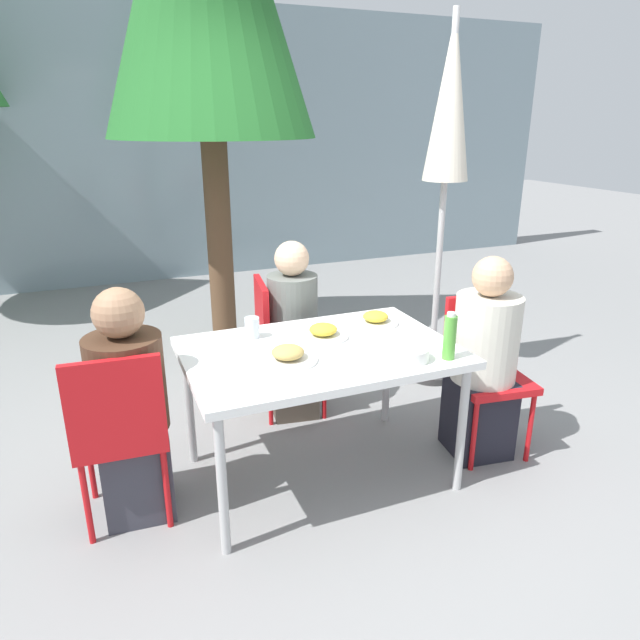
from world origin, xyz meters
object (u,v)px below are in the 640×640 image
Objects in this scene: closed_umbrella at (449,123)px; chair_far at (279,337)px; person_left at (131,412)px; person_right at (483,365)px; person_far at (293,335)px; drinking_cup at (252,328)px; chair_right at (484,362)px; salad_bowl at (408,353)px; bottle at (450,337)px; chair_left at (120,426)px.

chair_far is at bearing -176.39° from closed_umbrella.
person_left is 1.83m from person_right.
person_far reaches higher than drinking_cup.
chair_far is at bearing 58.18° from drinking_cup.
person_far is at bearing -33.02° from chair_right.
salad_bowl is (-0.89, -1.11, -1.01)m from closed_umbrella.
person_far reaches higher than bottle.
person_far is at bearing 48.60° from drinking_cup.
chair_right is 3.80× the size of bottle.
salad_bowl is (0.30, -1.03, 0.24)m from chair_far.
salad_bowl is (1.24, -0.34, 0.23)m from person_left.
person_far is at bearing 103.11° from salad_bowl.
bottle reaches higher than drinking_cup.
chair_far is 0.10m from person_far.
bottle is at bearing -121.26° from closed_umbrella.
person_left is 1.00× the size of person_far.
person_far is at bearing -37.74° from person_right.
chair_right is 1.55m from closed_umbrella.
person_right reaches higher than bottle.
closed_umbrella reaches higher than person_right.
chair_left is 4.40× the size of salad_bowl.
chair_far is (-0.88, 0.88, -0.02)m from person_right.
person_right is (1.82, -0.18, 0.00)m from person_left.
chair_left is at bearing -158.88° from closed_umbrella.
chair_right reaches higher than drinking_cup.
person_left reaches higher than drinking_cup.
salad_bowl is at bearing 27.49° from chair_right.
person_right reaches higher than chair_far.
person_far is at bearing -173.05° from closed_umbrella.
bottle reaches higher than chair_left.
chair_right is at bearing 0.51° from person_left.
chair_right is 7.98× the size of drinking_cup.
salad_bowl is at bearing 22.91° from person_right.
person_right reaches higher than chair_left.
person_right is 1.01× the size of person_far.
drinking_cup is (-1.49, -0.56, -0.99)m from closed_umbrella.
chair_far is at bearing 41.45° from chair_left.
drinking_cup is 0.55× the size of salad_bowl.
chair_far is at bearing 113.69° from bottle.
chair_left and chair_far have the same top height.
person_left is (0.06, 0.08, 0.02)m from chair_left.
person_left is 1.29× the size of chair_far.
bottle reaches higher than chair_right.
salad_bowl is at bearing -42.76° from drinking_cup.
drinking_cup is (-0.78, 0.62, -0.06)m from bottle.
chair_far reaches higher than drinking_cup.
person_far is 1.15m from bottle.
closed_umbrella is (0.31, 0.95, 1.24)m from person_right.
chair_right is 1.23m from chair_far.
chair_right and chair_far have the same top height.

